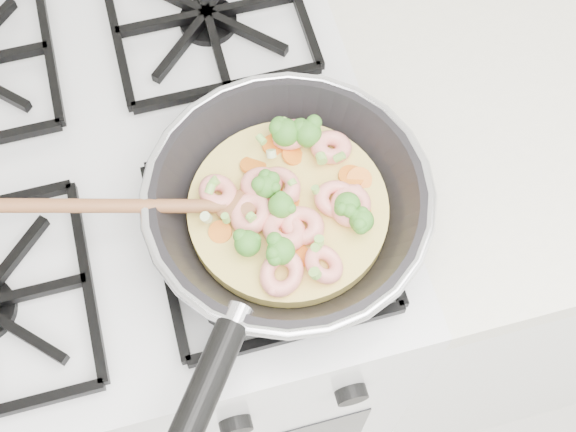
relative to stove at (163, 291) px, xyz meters
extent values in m
cube|color=white|center=(0.00, 0.00, -0.01)|extent=(0.60, 0.60, 0.90)
cube|color=black|center=(0.00, 0.00, 0.45)|extent=(0.56, 0.56, 0.02)
torus|color=silver|center=(0.17, -0.14, 0.52)|extent=(0.29, 0.29, 0.01)
cylinder|color=black|center=(0.03, -0.33, 0.51)|extent=(0.14, 0.17, 0.03)
cylinder|color=#EDD567|center=(0.17, -0.14, 0.48)|extent=(0.20, 0.20, 0.02)
ellipsoid|color=brown|center=(0.12, -0.13, 0.50)|extent=(0.05, 0.04, 0.01)
cylinder|color=brown|center=(-0.03, -0.10, 0.53)|extent=(0.28, 0.06, 0.06)
torus|color=#FBA794|center=(0.18, -0.17, 0.50)|extent=(0.07, 0.07, 0.03)
torus|color=#FBA794|center=(0.23, -0.16, 0.50)|extent=(0.07, 0.07, 0.03)
torus|color=#FBA794|center=(0.11, -0.11, 0.50)|extent=(0.06, 0.06, 0.02)
torus|color=#FBA794|center=(0.23, -0.09, 0.50)|extent=(0.05, 0.05, 0.02)
torus|color=#FBA794|center=(0.19, -0.21, 0.50)|extent=(0.06, 0.05, 0.03)
torus|color=#FBA794|center=(0.15, -0.11, 0.50)|extent=(0.05, 0.05, 0.02)
torus|color=#FBA794|center=(0.20, -0.06, 0.50)|extent=(0.05, 0.05, 0.03)
torus|color=#FBA794|center=(0.15, -0.21, 0.50)|extent=(0.07, 0.07, 0.02)
torus|color=#FBA794|center=(0.16, -0.17, 0.50)|extent=(0.07, 0.06, 0.03)
torus|color=#FBA794|center=(0.17, -0.12, 0.50)|extent=(0.07, 0.07, 0.03)
torus|color=#FBA794|center=(0.13, -0.14, 0.50)|extent=(0.07, 0.07, 0.02)
torus|color=#FBA794|center=(0.22, -0.15, 0.50)|extent=(0.06, 0.06, 0.02)
ellipsoid|color=#4A9430|center=(0.23, -0.16, 0.51)|extent=(0.03, 0.03, 0.03)
ellipsoid|color=#4A9430|center=(0.21, -0.07, 0.51)|extent=(0.04, 0.04, 0.03)
ellipsoid|color=#4A9430|center=(0.15, -0.12, 0.51)|extent=(0.03, 0.03, 0.03)
ellipsoid|color=#4A9430|center=(0.24, -0.18, 0.51)|extent=(0.03, 0.03, 0.02)
ellipsoid|color=#4A9430|center=(0.19, -0.07, 0.51)|extent=(0.04, 0.04, 0.03)
ellipsoid|color=#4A9430|center=(0.16, -0.15, 0.51)|extent=(0.03, 0.03, 0.03)
ellipsoid|color=#4A9430|center=(0.15, -0.19, 0.51)|extent=(0.04, 0.04, 0.03)
ellipsoid|color=#4A9430|center=(0.12, -0.18, 0.51)|extent=(0.03, 0.03, 0.03)
cylinder|color=orange|center=(0.17, -0.14, 0.49)|extent=(0.03, 0.03, 0.01)
cylinder|color=orange|center=(0.24, -0.16, 0.49)|extent=(0.03, 0.03, 0.01)
cylinder|color=orange|center=(0.15, -0.09, 0.49)|extent=(0.04, 0.04, 0.01)
cylinder|color=orange|center=(0.14, -0.15, 0.49)|extent=(0.04, 0.04, 0.01)
cylinder|color=orange|center=(0.17, -0.19, 0.49)|extent=(0.03, 0.03, 0.01)
cylinder|color=orange|center=(0.13, -0.15, 0.49)|extent=(0.04, 0.04, 0.01)
cylinder|color=orange|center=(0.24, -0.12, 0.49)|extent=(0.03, 0.03, 0.01)
cylinder|color=orange|center=(0.17, -0.17, 0.49)|extent=(0.04, 0.04, 0.01)
cylinder|color=orange|center=(0.19, -0.08, 0.49)|extent=(0.03, 0.03, 0.01)
cylinder|color=orange|center=(0.25, -0.13, 0.49)|extent=(0.03, 0.03, 0.01)
cylinder|color=orange|center=(0.18, -0.07, 0.49)|extent=(0.03, 0.03, 0.00)
cylinder|color=orange|center=(0.10, -0.15, 0.49)|extent=(0.03, 0.03, 0.01)
cylinder|color=orange|center=(0.18, -0.06, 0.49)|extent=(0.04, 0.04, 0.01)
cylinder|color=orange|center=(0.16, -0.13, 0.49)|extent=(0.04, 0.04, 0.01)
cylinder|color=#86C54E|center=(0.13, -0.15, 0.52)|extent=(0.01, 0.01, 0.01)
cylinder|color=beige|center=(0.09, -0.14, 0.51)|extent=(0.01, 0.01, 0.01)
cylinder|color=#86C54E|center=(0.19, -0.06, 0.51)|extent=(0.01, 0.01, 0.01)
cylinder|color=beige|center=(0.17, -0.08, 0.51)|extent=(0.01, 0.01, 0.01)
cylinder|color=#86C54E|center=(0.23, -0.17, 0.51)|extent=(0.01, 0.01, 0.01)
cylinder|color=#86C54E|center=(0.18, -0.22, 0.52)|extent=(0.01, 0.01, 0.01)
cylinder|color=#86C54E|center=(0.23, -0.11, 0.51)|extent=(0.01, 0.01, 0.01)
cylinder|color=#86C54E|center=(0.19, -0.19, 0.51)|extent=(0.01, 0.01, 0.01)
cylinder|color=#86C54E|center=(0.18, -0.13, 0.51)|extent=(0.01, 0.01, 0.01)
cylinder|color=beige|center=(0.15, -0.12, 0.51)|extent=(0.01, 0.01, 0.01)
cylinder|color=#86C54E|center=(0.20, -0.14, 0.51)|extent=(0.01, 0.01, 0.01)
cylinder|color=#86C54E|center=(0.16, -0.07, 0.52)|extent=(0.01, 0.01, 0.01)
cylinder|color=#86C54E|center=(0.11, -0.10, 0.51)|extent=(0.01, 0.01, 0.01)
cylinder|color=#86C54E|center=(0.11, -0.15, 0.51)|extent=(0.01, 0.01, 0.01)
cylinder|color=#86C54E|center=(0.10, -0.11, 0.51)|extent=(0.01, 0.01, 0.01)
cylinder|color=#86C54E|center=(0.22, -0.10, 0.51)|extent=(0.01, 0.01, 0.01)
cylinder|color=#86C54E|center=(0.22, -0.16, 0.52)|extent=(0.01, 0.01, 0.01)
cylinder|color=#86C54E|center=(0.19, -0.20, 0.51)|extent=(0.01, 0.01, 0.01)
camera|label=1|loc=(0.08, -0.48, 1.20)|focal=48.86mm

